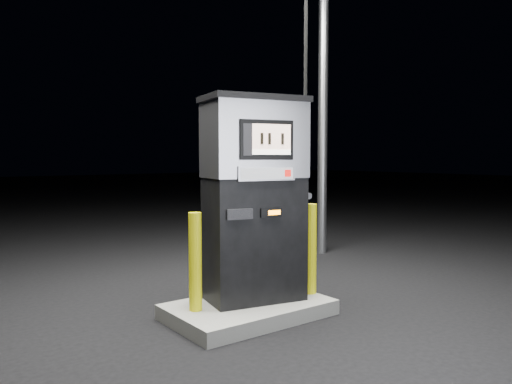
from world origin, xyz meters
TOP-DOWN VIEW (x-y plane):
  - ground at (0.00, 0.00)m, footprint 80.00×80.00m
  - pump_island at (0.00, 0.00)m, footprint 1.60×1.00m
  - fuel_dispenser at (0.12, 0.06)m, footprint 1.20×0.82m
  - bollard_left at (-0.56, 0.10)m, footprint 0.16×0.16m
  - bollard_right at (0.74, -0.12)m, footprint 0.15×0.15m

SIDE VIEW (x-z plane):
  - ground at x=0.00m, z-range 0.00..0.00m
  - pump_island at x=0.00m, z-range 0.00..0.15m
  - bollard_left at x=-0.56m, z-range 0.15..1.10m
  - bollard_right at x=0.74m, z-range 0.15..1.12m
  - fuel_dispenser at x=0.12m, z-range -0.94..3.39m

